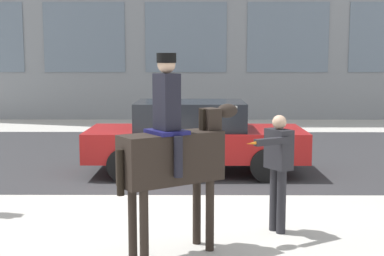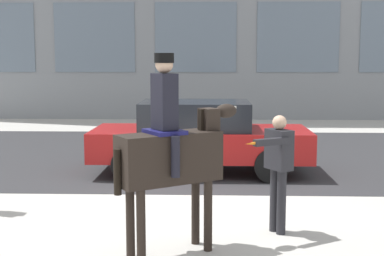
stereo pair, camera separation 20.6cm
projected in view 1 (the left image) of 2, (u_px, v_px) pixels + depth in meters
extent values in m
plane|color=#B2AFA8|center=(173.00, 202.00, 9.25)|extent=(80.00, 80.00, 0.00)
cube|color=#2D2D30|center=(181.00, 154.00, 13.96)|extent=(23.38, 8.50, 0.01)
cube|color=slate|center=(84.00, 37.00, 21.57)|extent=(3.29, 0.02, 2.80)
cube|color=slate|center=(186.00, 37.00, 21.55)|extent=(3.29, 0.02, 2.80)
cube|color=slate|center=(288.00, 37.00, 21.52)|extent=(3.29, 0.02, 2.80)
cube|color=black|center=(172.00, 158.00, 6.65)|extent=(1.35, 1.09, 0.62)
cylinder|color=black|center=(197.00, 210.00, 7.13)|extent=(0.11, 0.11, 0.93)
cylinder|color=black|center=(210.00, 215.00, 6.87)|extent=(0.11, 0.11, 0.93)
cylinder|color=black|center=(133.00, 221.00, 6.62)|extent=(0.11, 0.11, 0.93)
cylinder|color=black|center=(144.00, 228.00, 6.36)|extent=(0.11, 0.11, 0.93)
cube|color=black|center=(210.00, 127.00, 6.91)|extent=(0.30, 0.31, 0.50)
cube|color=black|center=(202.00, 126.00, 6.85)|extent=(0.08, 0.09, 0.45)
ellipsoid|color=black|center=(227.00, 111.00, 7.03)|extent=(0.37, 0.33, 0.19)
cube|color=silver|center=(233.00, 109.00, 7.08)|extent=(0.12, 0.10, 0.07)
cylinder|color=black|center=(120.00, 173.00, 6.29)|extent=(0.09, 0.09, 0.55)
cube|color=#14144C|center=(167.00, 132.00, 6.57)|extent=(0.59, 0.62, 0.05)
cube|color=black|center=(167.00, 102.00, 6.52)|extent=(0.36, 0.39, 0.69)
sphere|color=#D1A889|center=(166.00, 64.00, 6.46)|extent=(0.22, 0.22, 0.22)
cylinder|color=black|center=(166.00, 58.00, 6.45)|extent=(0.24, 0.24, 0.12)
cylinder|color=black|center=(156.00, 150.00, 6.83)|extent=(0.11, 0.11, 0.50)
cylinder|color=black|center=(178.00, 157.00, 6.38)|extent=(0.11, 0.11, 0.50)
cylinder|color=#232328|center=(281.00, 202.00, 7.55)|extent=(0.13, 0.13, 0.92)
cylinder|color=#232328|center=(274.00, 199.00, 7.69)|extent=(0.13, 0.13, 0.92)
cube|color=#232328|center=(279.00, 149.00, 7.53)|extent=(0.40, 0.46, 0.57)
sphere|color=#D1A889|center=(279.00, 122.00, 7.48)|extent=(0.20, 0.20, 0.20)
cube|color=#232328|center=(272.00, 141.00, 7.21)|extent=(0.52, 0.36, 0.09)
cone|color=orange|center=(251.00, 143.00, 7.04)|extent=(0.18, 0.13, 0.04)
cube|color=maroon|center=(196.00, 143.00, 11.56)|extent=(4.64, 1.88, 0.62)
cube|color=black|center=(190.00, 115.00, 11.48)|extent=(2.32, 1.66, 0.59)
cylinder|color=black|center=(267.00, 165.00, 10.73)|extent=(0.70, 0.23, 0.70)
cylinder|color=black|center=(257.00, 150.00, 12.45)|extent=(0.70, 0.23, 0.70)
cylinder|color=black|center=(124.00, 165.00, 10.75)|extent=(0.70, 0.23, 0.70)
cylinder|color=black|center=(134.00, 150.00, 12.47)|extent=(0.70, 0.23, 0.70)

